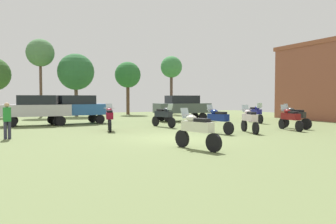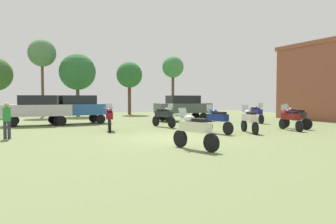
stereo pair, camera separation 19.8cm
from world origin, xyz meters
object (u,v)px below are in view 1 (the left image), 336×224
object	(u,v)px
car_1	(76,107)
car_2	(182,106)
motorcycle_2	(255,113)
person_1	(7,118)
tree_1	(76,72)
tree_5	(40,53)
motorcycle_9	(164,115)
motorcycle_1	(197,129)
motorcycle_11	(295,116)
tree_2	(128,75)
car_3	(37,108)
motorcycle_4	(218,119)
tree_6	(171,68)
motorcycle_6	(110,118)
motorcycle_5	(290,118)
motorcycle_7	(249,119)

from	to	relation	value
car_1	car_2	world-z (taller)	same
motorcycle_2	person_1	world-z (taller)	person_1
tree_1	tree_5	distance (m)	3.65
motorcycle_9	motorcycle_1	bearing A→B (deg)	59.27
motorcycle_11	tree_2	bearing A→B (deg)	88.43
car_3	tree_5	size ratio (longest dim) A/B	0.59
motorcycle_4	car_1	size ratio (longest dim) A/B	0.47
motorcycle_9	tree_6	distance (m)	16.78
motorcycle_9	motorcycle_11	distance (m)	7.91
car_1	tree_5	distance (m)	11.34
motorcycle_6	car_2	world-z (taller)	car_2
motorcycle_11	tree_5	xyz separation A→B (m)	(-12.90, 19.07, 5.28)
tree_2	motorcycle_6	bearing A→B (deg)	-111.08
motorcycle_2	tree_5	xyz separation A→B (m)	(-13.68, 14.52, 5.28)
motorcycle_11	tree_6	xyz separation A→B (m)	(0.65, 18.71, 4.39)
motorcycle_5	tree_5	xyz separation A→B (m)	(-11.90, 19.73, 5.30)
motorcycle_1	car_1	xyz separation A→B (m)	(-2.03, 13.50, 0.44)
motorcycle_6	tree_6	xyz separation A→B (m)	(11.05, 15.46, 4.38)
tree_2	tree_5	distance (m)	9.00
motorcycle_6	tree_2	distance (m)	17.89
motorcycle_1	car_3	xyz separation A→B (m)	(-4.63, 13.18, 0.44)
car_2	person_1	size ratio (longest dim) A/B	2.67
person_1	tree_2	world-z (taller)	tree_2
motorcycle_9	car_2	bearing A→B (deg)	-143.34
motorcycle_5	motorcycle_2	bearing A→B (deg)	81.90
motorcycle_4	car_2	distance (m)	9.30
motorcycle_4	motorcycle_1	bearing A→B (deg)	-141.44
tree_2	motorcycle_11	bearing A→B (deg)	-78.22
motorcycle_11	car_1	world-z (taller)	car_1
motorcycle_6	tree_6	distance (m)	19.50
motorcycle_6	motorcycle_7	bearing A→B (deg)	-19.83
motorcycle_5	motorcycle_7	world-z (taller)	motorcycle_7
motorcycle_11	car_1	size ratio (longest dim) A/B	0.46
car_2	motorcycle_7	bearing A→B (deg)	177.67
car_1	tree_5	xyz separation A→B (m)	(-1.61, 10.13, 4.84)
motorcycle_2	car_3	distance (m)	15.22
motorcycle_1	person_1	xyz separation A→B (m)	(-6.26, 6.14, 0.22)
car_1	tree_2	distance (m)	13.23
motorcycle_2	car_1	bearing A→B (deg)	-7.88
car_3	tree_5	world-z (taller)	tree_5
car_1	tree_2	bearing A→B (deg)	-42.91
car_2	tree_6	size ratio (longest dim) A/B	0.68
tree_1	tree_2	distance (m)	5.68
tree_1	car_3	bearing A→B (deg)	-112.68
tree_2	motorcycle_1	bearing A→B (deg)	-102.05
motorcycle_5	motorcycle_6	world-z (taller)	motorcycle_6
motorcycle_2	tree_1	xyz separation A→B (m)	(-10.47, 14.11, 3.59)
motorcycle_6	person_1	bearing A→B (deg)	-149.60
motorcycle_2	motorcycle_9	size ratio (longest dim) A/B	0.99
car_1	motorcycle_5	bearing A→B (deg)	-141.96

